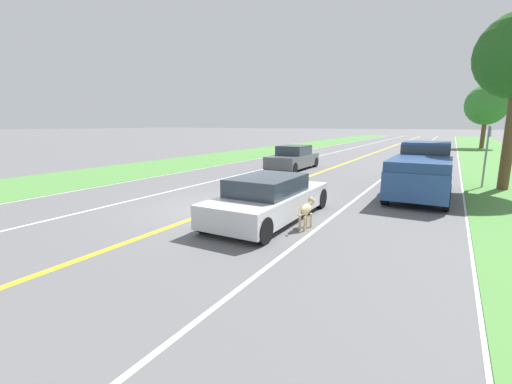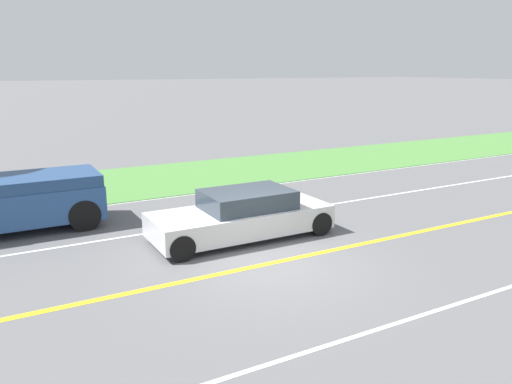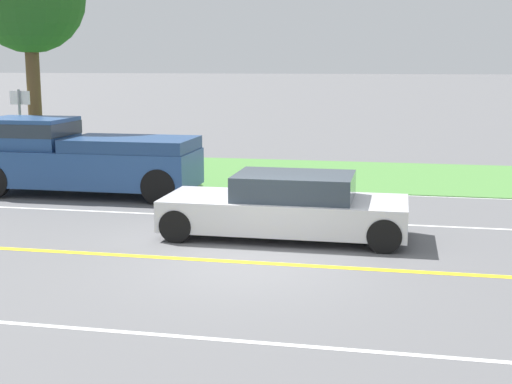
% 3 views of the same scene
% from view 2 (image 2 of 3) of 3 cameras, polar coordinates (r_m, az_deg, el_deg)
% --- Properties ---
extents(ground_plane, '(400.00, 400.00, 0.00)m').
position_cam_2_polar(ground_plane, '(11.66, 1.49, -8.19)').
color(ground_plane, '#5B5B5E').
extents(centre_divider_line, '(0.18, 160.00, 0.01)m').
position_cam_2_polar(centre_divider_line, '(11.66, 1.49, -8.18)').
color(centre_divider_line, yellow).
rests_on(centre_divider_line, ground).
extents(lane_edge_line_right, '(0.14, 160.00, 0.01)m').
position_cam_2_polar(lane_edge_line_right, '(17.76, -9.94, -0.59)').
color(lane_edge_line_right, white).
rests_on(lane_edge_line_right, ground).
extents(lane_dash_same_dir, '(0.10, 160.00, 0.01)m').
position_cam_2_polar(lane_dash_same_dir, '(14.61, -5.44, -3.61)').
color(lane_dash_same_dir, white).
rests_on(lane_dash_same_dir, ground).
extents(lane_dash_oncoming, '(0.10, 160.00, 0.01)m').
position_cam_2_polar(lane_dash_oncoming, '(9.11, 13.04, -15.26)').
color(lane_dash_oncoming, white).
rests_on(lane_dash_oncoming, ground).
extents(grass_verge_right, '(6.00, 160.00, 0.03)m').
position_cam_2_polar(grass_verge_right, '(20.55, -12.68, 1.28)').
color(grass_verge_right, '#4C843D').
rests_on(grass_verge_right, ground).
extents(ego_car, '(1.90, 4.79, 1.28)m').
position_cam_2_polar(ego_car, '(13.24, -1.58, -2.70)').
color(ego_car, silver).
rests_on(ego_car, ground).
extents(dog, '(0.23, 1.04, 0.81)m').
position_cam_2_polar(dog, '(14.47, -2.83, -1.62)').
color(dog, '#D1B784').
rests_on(dog, ground).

